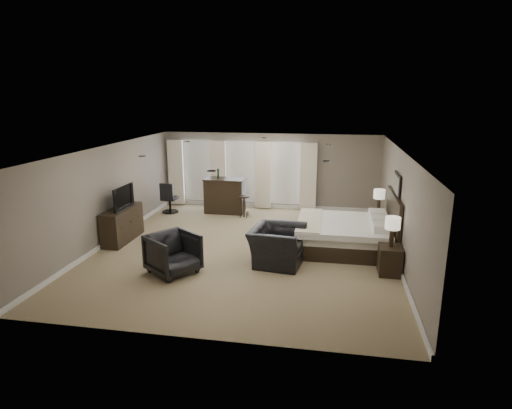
% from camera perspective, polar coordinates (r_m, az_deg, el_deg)
% --- Properties ---
extents(room, '(7.60, 8.60, 2.64)m').
position_cam_1_polar(room, '(10.78, -1.42, 0.55)').
color(room, '#877656').
rests_on(room, ground).
extents(window_bay, '(5.25, 0.20, 2.30)m').
position_cam_1_polar(window_bay, '(14.93, -2.05, 4.12)').
color(window_bay, silver).
rests_on(window_bay, room).
extents(bed, '(2.35, 2.24, 1.49)m').
position_cam_1_polar(bed, '(11.19, 12.16, -2.19)').
color(bed, silver).
rests_on(bed, ground).
extents(nightstand_near, '(0.48, 0.59, 0.64)m').
position_cam_1_polar(nightstand_near, '(10.04, 17.40, -7.10)').
color(nightstand_near, black).
rests_on(nightstand_near, ground).
extents(nightstand_far, '(0.48, 0.58, 0.64)m').
position_cam_1_polar(nightstand_far, '(12.77, 15.86, -2.34)').
color(nightstand_far, black).
rests_on(nightstand_far, ground).
extents(lamp_near, '(0.33, 0.33, 0.68)m').
position_cam_1_polar(lamp_near, '(9.82, 17.69, -3.52)').
color(lamp_near, beige).
rests_on(lamp_near, nightstand_near).
extents(lamp_far, '(0.32, 0.32, 0.66)m').
position_cam_1_polar(lamp_far, '(12.60, 16.06, 0.47)').
color(lamp_far, beige).
rests_on(lamp_far, nightstand_far).
extents(wall_art, '(0.04, 0.96, 0.56)m').
position_cam_1_polar(wall_art, '(11.06, 18.25, 2.55)').
color(wall_art, slate).
rests_on(wall_art, room).
extents(dresser, '(0.51, 1.58, 0.91)m').
position_cam_1_polar(dresser, '(12.21, -17.41, -2.54)').
color(dresser, black).
rests_on(dresser, ground).
extents(tv, '(0.61, 1.07, 0.14)m').
position_cam_1_polar(tv, '(12.08, -17.60, -0.15)').
color(tv, black).
rests_on(tv, dresser).
extents(armchair_near, '(1.04, 1.44, 1.17)m').
position_cam_1_polar(armchair_near, '(10.12, 2.86, -4.63)').
color(armchair_near, black).
rests_on(armchair_near, ground).
extents(armchair_far, '(1.31, 1.32, 1.00)m').
position_cam_1_polar(armchair_far, '(9.74, -11.01, -6.22)').
color(armchair_far, black).
rests_on(armchair_far, ground).
extents(bar_counter, '(1.35, 0.70, 1.18)m').
position_cam_1_polar(bar_counter, '(14.41, -4.17, 1.21)').
color(bar_counter, black).
rests_on(bar_counter, ground).
extents(bar_stool_left, '(0.38, 0.38, 0.80)m').
position_cam_1_polar(bar_stool_left, '(14.78, -5.67, 0.75)').
color(bar_stool_left, black).
rests_on(bar_stool_left, ground).
extents(bar_stool_right, '(0.42, 0.42, 0.72)m').
position_cam_1_polar(bar_stool_right, '(13.89, -1.60, -0.25)').
color(bar_stool_right, black).
rests_on(bar_stool_right, ground).
extents(desk_chair, '(0.56, 0.56, 1.05)m').
position_cam_1_polar(desk_chair, '(14.67, -11.44, 0.94)').
color(desk_chair, black).
rests_on(desk_chair, ground).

